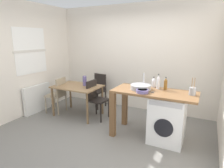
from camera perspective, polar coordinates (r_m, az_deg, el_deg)
The scene contains 19 objects.
ground_plane at distance 3.92m, azimuth -3.77°, elevation -14.61°, with size 5.46×5.46×0.00m, color slate.
wall_back at distance 5.06m, azimuth 6.25°, elevation 7.82°, with size 4.60×0.10×2.70m, color silver.
wall_window_side at distance 4.96m, azimuth -26.05°, elevation 6.43°, with size 0.12×3.80×2.70m.
radiator at distance 5.23m, azimuth -21.49°, elevation -4.07°, with size 0.10×0.80×0.70m, color white.
dining_table at distance 4.65m, azimuth -10.34°, elevation -1.71°, with size 1.10×0.76×0.74m.
chair_person_seat at distance 4.96m, azimuth -15.94°, elevation -2.67°, with size 0.45×0.45×0.90m.
chair_opposite at distance 4.47m, azimuth -4.98°, elevation -3.98°, with size 0.41×0.41×0.90m.
chair_spare_by_wall at distance 5.24m, azimuth -4.22°, elevation -1.31°, with size 0.45×0.45×0.90m.
kitchen_counter at distance 3.62m, azimuth 9.24°, elevation -4.12°, with size 1.50×0.68×0.92m.
washing_machine at distance 3.63m, azimuth 16.26°, elevation -10.04°, with size 0.60×0.61×0.86m.
sink_basin at distance 3.58m, azimuth 8.58°, elevation -0.91°, with size 0.38×0.38×0.09m, color #9EA0A5.
tap at distance 3.73m, azimuth 9.52°, elevation 1.12°, with size 0.02×0.02×0.28m, color #B2B2B7.
bottle_tall_green at distance 3.78m, azimuth 12.39°, elevation 0.44°, with size 0.07×0.07×0.20m.
bottle_squat_brown at distance 3.65m, azimuth 13.70°, elevation 0.52°, with size 0.06×0.06×0.29m.
bottle_clear_small at distance 3.67m, azimuth 15.79°, elevation 0.05°, with size 0.06×0.06×0.24m.
mixing_bowl at distance 3.37m, azimuth 9.10°, elevation -2.05°, with size 0.22×0.22×0.06m.
utensil_crock at distance 3.46m, azimuth 23.01°, elevation -1.95°, with size 0.11×0.11×0.30m.
vase at distance 4.59m, azimuth -8.21°, elevation 0.94°, with size 0.09×0.09×0.24m, color slate.
scissors at distance 3.44m, azimuth 11.38°, elevation -2.34°, with size 0.15×0.06×0.01m.
Camera 1 is at (1.79, -2.96, 1.85)m, focal length 30.44 mm.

